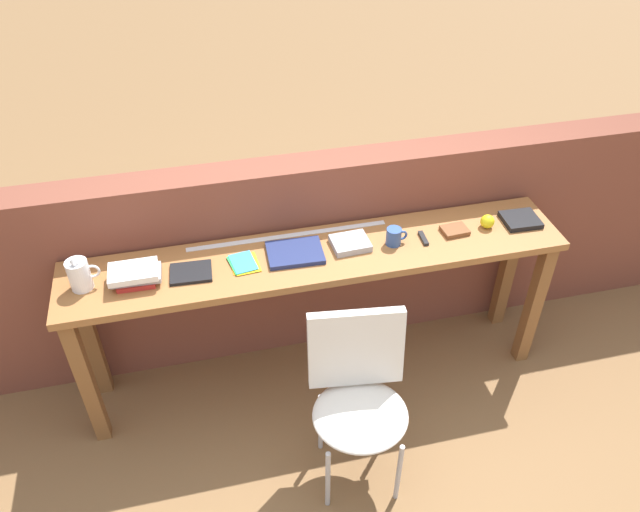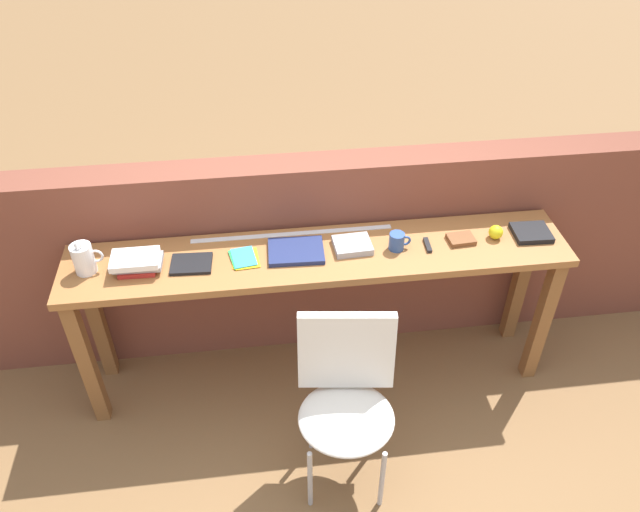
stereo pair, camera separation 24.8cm
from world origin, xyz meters
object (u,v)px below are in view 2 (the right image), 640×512
(pitcher_white, at_px, (84,258))
(multitool_folded, at_px, (428,245))
(magazine_cycling, at_px, (191,264))
(chair_white_moulded, at_px, (346,395))
(book_stack_leftmost, at_px, (137,262))
(book_repair_rightmost, at_px, (531,233))
(sports_ball_small, at_px, (496,232))
(leather_journal_brown, at_px, (461,239))
(mug, at_px, (397,241))
(pamphlet_pile_colourful, at_px, (244,258))
(book_open_centre, at_px, (296,251))

(pitcher_white, xyz_separation_m, multitool_folded, (1.65, -0.02, -0.07))
(magazine_cycling, bearing_deg, chair_white_moulded, -38.15)
(book_stack_leftmost, height_order, book_repair_rightmost, book_stack_leftmost)
(pitcher_white, distance_m, sports_ball_small, 2.01)
(multitool_folded, xyz_separation_m, sports_ball_small, (0.36, 0.03, 0.03))
(pitcher_white, bearing_deg, leather_journal_brown, 0.14)
(mug, relative_size, multitool_folded, 1.00)
(chair_white_moulded, height_order, mug, mug)
(pamphlet_pile_colourful, relative_size, mug, 1.57)
(magazine_cycling, height_order, mug, mug)
(chair_white_moulded, distance_m, magazine_cycling, 0.96)
(sports_ball_small, bearing_deg, leather_journal_brown, -178.74)
(magazine_cycling, bearing_deg, multitool_folded, 3.22)
(pitcher_white, distance_m, book_stack_leftmost, 0.24)
(mug, relative_size, sports_ball_small, 1.52)
(magazine_cycling, height_order, sports_ball_small, sports_ball_small)
(leather_journal_brown, distance_m, book_repair_rightmost, 0.37)
(sports_ball_small, bearing_deg, book_stack_leftmost, -179.19)
(leather_journal_brown, relative_size, sports_ball_small, 1.80)
(pamphlet_pile_colourful, height_order, multitool_folded, multitool_folded)
(multitool_folded, bearing_deg, leather_journal_brown, 6.83)
(book_open_centre, bearing_deg, leather_journal_brown, 1.78)
(mug, bearing_deg, pitcher_white, 179.44)
(pitcher_white, relative_size, book_repair_rightmost, 1.00)
(pitcher_white, distance_m, multitool_folded, 1.65)
(magazine_cycling, bearing_deg, book_stack_leftmost, -177.10)
(chair_white_moulded, relative_size, pitcher_white, 4.85)
(chair_white_moulded, relative_size, book_repair_rightmost, 4.84)
(magazine_cycling, xyz_separation_m, book_repair_rightmost, (1.71, 0.03, 0.01))
(leather_journal_brown, relative_size, book_repair_rightmost, 0.71)
(multitool_folded, bearing_deg, book_repair_rightmost, 2.74)
(pitcher_white, xyz_separation_m, leather_journal_brown, (1.83, 0.00, -0.07))
(book_open_centre, xyz_separation_m, multitool_folded, (0.66, -0.03, -0.00))
(book_open_centre, bearing_deg, book_stack_leftmost, -175.40)
(book_stack_leftmost, distance_m, sports_ball_small, 1.77)
(magazine_cycling, distance_m, leather_journal_brown, 1.34)
(book_stack_leftmost, bearing_deg, multitool_folded, -0.01)
(magazine_cycling, relative_size, book_open_centre, 0.72)
(book_stack_leftmost, bearing_deg, chair_white_moulded, -32.63)
(book_open_centre, bearing_deg, pamphlet_pile_colourful, -174.08)
(sports_ball_small, distance_m, book_repair_rightmost, 0.19)
(pitcher_white, height_order, leather_journal_brown, pitcher_white)
(book_open_centre, relative_size, mug, 2.46)
(pamphlet_pile_colourful, bearing_deg, book_stack_leftmost, -178.44)
(magazine_cycling, bearing_deg, pitcher_white, -178.91)
(book_stack_leftmost, relative_size, book_open_centre, 0.87)
(magazine_cycling, height_order, book_repair_rightmost, book_repair_rightmost)
(book_stack_leftmost, xyz_separation_m, book_open_centre, (0.76, 0.03, -0.03))
(magazine_cycling, xyz_separation_m, mug, (1.01, 0.00, 0.04))
(book_open_centre, xyz_separation_m, leather_journal_brown, (0.83, -0.01, 0.00))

